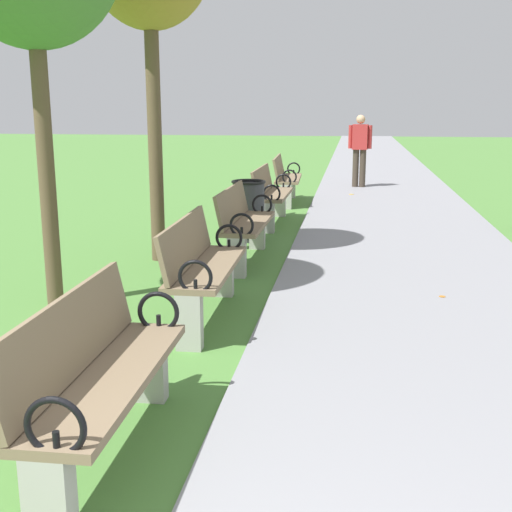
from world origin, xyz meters
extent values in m
cube|color=gray|center=(1.48, 18.00, 0.01)|extent=(2.96, 44.00, 0.02)
cube|color=#7A664C|center=(-0.45, 2.43, 0.47)|extent=(0.47, 1.61, 0.05)
cube|color=#7A664C|center=(-0.64, 2.43, 0.70)|extent=(0.15, 1.60, 0.40)
cube|color=#A8A59E|center=(-0.44, 1.69, 0.23)|extent=(0.20, 0.12, 0.45)
cube|color=#A8A59E|center=(-0.46, 3.17, 0.23)|extent=(0.20, 0.12, 0.45)
torus|color=black|center=(-0.38, 1.67, 0.59)|extent=(0.27, 0.03, 0.27)
cylinder|color=black|center=(-0.38, 1.67, 0.51)|extent=(0.03, 0.03, 0.12)
torus|color=black|center=(-0.40, 3.19, 0.59)|extent=(0.27, 0.03, 0.27)
cylinder|color=black|center=(-0.40, 3.19, 0.51)|extent=(0.03, 0.03, 0.12)
cube|color=#7A664C|center=(-0.45, 4.82, 0.47)|extent=(0.47, 1.61, 0.05)
cube|color=#7A664C|center=(-0.64, 4.82, 0.70)|extent=(0.15, 1.60, 0.40)
cube|color=#A8A59E|center=(-0.44, 4.08, 0.23)|extent=(0.20, 0.12, 0.45)
cube|color=#A8A59E|center=(-0.46, 5.56, 0.23)|extent=(0.20, 0.12, 0.45)
torus|color=black|center=(-0.38, 4.06, 0.59)|extent=(0.27, 0.04, 0.27)
cylinder|color=black|center=(-0.38, 4.06, 0.51)|extent=(0.03, 0.03, 0.12)
torus|color=black|center=(-0.40, 5.58, 0.59)|extent=(0.27, 0.04, 0.27)
cylinder|color=black|center=(-0.40, 5.58, 0.51)|extent=(0.03, 0.03, 0.12)
cube|color=#7A664C|center=(-0.45, 7.03, 0.47)|extent=(0.45, 1.60, 0.05)
cube|color=#7A664C|center=(-0.64, 7.03, 0.70)|extent=(0.13, 1.60, 0.40)
cube|color=#A8A59E|center=(-0.46, 6.29, 0.23)|extent=(0.20, 0.12, 0.45)
cube|color=#A8A59E|center=(-0.44, 7.77, 0.23)|extent=(0.20, 0.12, 0.45)
torus|color=black|center=(-0.40, 6.27, 0.59)|extent=(0.27, 0.03, 0.27)
cylinder|color=black|center=(-0.40, 6.27, 0.51)|extent=(0.03, 0.03, 0.12)
torus|color=black|center=(-0.38, 7.79, 0.59)|extent=(0.27, 0.03, 0.27)
cylinder|color=black|center=(-0.38, 7.79, 0.51)|extent=(0.03, 0.03, 0.12)
cube|color=#7A664C|center=(-0.45, 9.64, 0.47)|extent=(0.45, 1.60, 0.05)
cube|color=#7A664C|center=(-0.64, 9.64, 0.70)|extent=(0.13, 1.60, 0.40)
cube|color=#A8A59E|center=(-0.46, 8.90, 0.23)|extent=(0.20, 0.12, 0.45)
cube|color=#A8A59E|center=(-0.44, 10.38, 0.23)|extent=(0.20, 0.12, 0.45)
torus|color=black|center=(-0.40, 8.88, 0.59)|extent=(0.27, 0.03, 0.27)
cylinder|color=black|center=(-0.40, 8.88, 0.51)|extent=(0.03, 0.03, 0.12)
torus|color=black|center=(-0.38, 10.40, 0.59)|extent=(0.27, 0.03, 0.27)
cylinder|color=black|center=(-0.38, 10.40, 0.51)|extent=(0.03, 0.03, 0.12)
cube|color=#7A664C|center=(-0.45, 11.94, 0.47)|extent=(0.51, 1.62, 0.05)
cube|color=#7A664C|center=(-0.64, 11.93, 0.70)|extent=(0.19, 1.60, 0.40)
cube|color=#A8A59E|center=(-0.42, 11.20, 0.23)|extent=(0.20, 0.13, 0.45)
cube|color=#A8A59E|center=(-0.48, 12.68, 0.23)|extent=(0.20, 0.13, 0.45)
torus|color=black|center=(-0.36, 11.18, 0.59)|extent=(0.27, 0.04, 0.27)
cylinder|color=black|center=(-0.36, 11.18, 0.51)|extent=(0.03, 0.03, 0.12)
torus|color=black|center=(-0.42, 12.70, 0.59)|extent=(0.27, 0.04, 0.27)
cylinder|color=black|center=(-0.42, 12.70, 0.51)|extent=(0.03, 0.03, 0.12)
cylinder|color=brown|center=(-1.97, 5.01, 1.32)|extent=(0.15, 0.15, 2.64)
cylinder|color=brown|center=(-1.56, 6.99, 1.48)|extent=(0.17, 0.17, 2.96)
cylinder|color=#3D3328|center=(0.83, 14.61, 0.45)|extent=(0.14, 0.14, 0.85)
cylinder|color=#3D3328|center=(0.99, 14.59, 0.45)|extent=(0.14, 0.14, 0.85)
cube|color=#B22D2D|center=(0.91, 14.60, 1.15)|extent=(0.36, 0.26, 0.56)
sphere|color=tan|center=(0.91, 14.60, 1.54)|extent=(0.20, 0.20, 0.20)
cylinder|color=#B22D2D|center=(0.69, 14.63, 1.15)|extent=(0.09, 0.09, 0.52)
cylinder|color=#B22D2D|center=(1.12, 14.58, 1.15)|extent=(0.09, 0.09, 0.52)
cylinder|color=#38383D|center=(-0.65, 8.34, 0.40)|extent=(0.44, 0.44, 0.80)
torus|color=black|center=(-0.65, 8.34, 0.82)|extent=(0.48, 0.48, 0.04)
cylinder|color=gold|center=(0.76, 13.24, 0.02)|extent=(0.14, 0.14, 0.00)
cylinder|color=#BC842D|center=(-1.55, 4.27, 0.00)|extent=(0.15, 0.15, 0.00)
cylinder|color=#AD6B23|center=(1.69, 5.78, 0.02)|extent=(0.07, 0.07, 0.00)
cylinder|color=gold|center=(-0.67, 14.55, 0.00)|extent=(0.10, 0.10, 0.00)
camera|label=1|loc=(0.78, -0.60, 1.86)|focal=45.95mm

